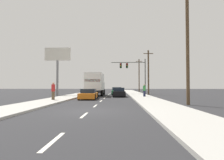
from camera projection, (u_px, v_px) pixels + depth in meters
ground_plane at (109, 94)px, 37.34m from camera, size 140.00×140.00×0.00m
sidewalk_right at (138, 95)px, 32.17m from camera, size 3.08×80.00×0.14m
sidewalk_left at (77, 95)px, 32.52m from camera, size 3.08×80.00×0.14m
lane_markings at (108, 95)px, 33.08m from camera, size 0.14×57.00×0.01m
box_truck at (95, 83)px, 31.71m from camera, size 2.74×7.96×3.57m
car_orange at (89, 94)px, 23.56m from camera, size 2.08×4.56×1.24m
car_green at (117, 91)px, 35.52m from camera, size 1.98×4.18×1.37m
car_black at (119, 93)px, 28.89m from camera, size 1.89×4.38×1.34m
traffic_signal_mast at (131, 69)px, 38.95m from camera, size 6.86×0.69×6.96m
utility_pole_near at (188, 42)px, 16.49m from camera, size 1.80×0.28×10.28m
utility_pole_mid at (148, 72)px, 35.79m from camera, size 1.80×0.28×8.12m
utility_pole_far at (139, 75)px, 54.48m from camera, size 1.80×0.28×9.05m
roadside_billboard at (58, 61)px, 32.91m from camera, size 4.35×0.36×8.03m
pedestrian_near_corner at (144, 90)px, 26.90m from camera, size 0.38×0.38×1.69m
pedestrian_mid_block at (53, 91)px, 20.69m from camera, size 0.38×0.38×1.85m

